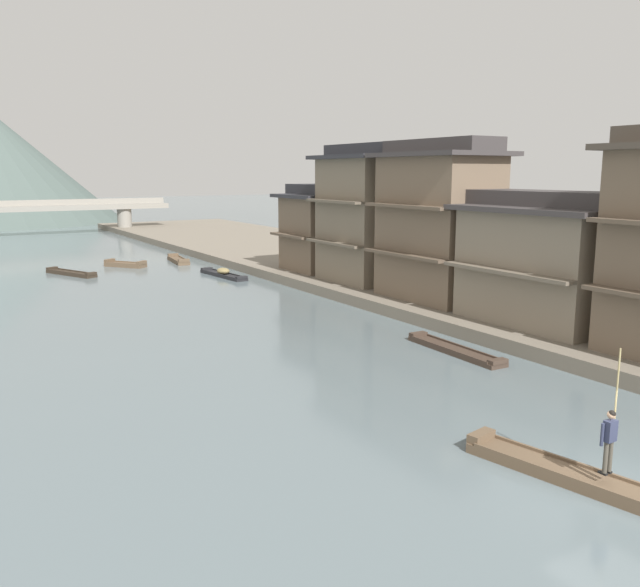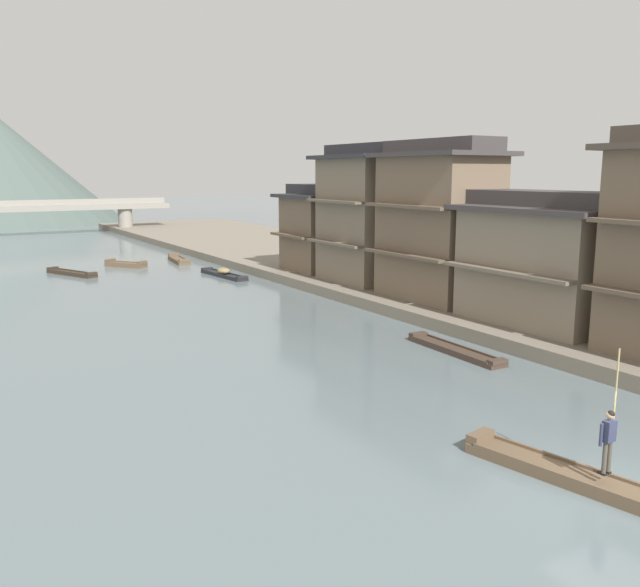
{
  "view_description": "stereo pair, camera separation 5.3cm",
  "coord_description": "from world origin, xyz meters",
  "px_view_note": "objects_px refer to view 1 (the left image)",
  "views": [
    {
      "loc": [
        -14.15,
        -9.06,
        7.61
      ],
      "look_at": [
        2.03,
        17.69,
        1.84
      ],
      "focal_mm": 36.91,
      "sensor_mm": 36.0,
      "label": 1
    },
    {
      "loc": [
        -14.1,
        -9.09,
        7.61
      ],
      "look_at": [
        2.03,
        17.69,
        1.84
      ],
      "focal_mm": 36.91,
      "sensor_mm": 36.0,
      "label": 2
    }
  ],
  "objects_px": {
    "stone_bridge": "(56,212)",
    "boat_moored_third": "(125,264)",
    "boat_moored_far": "(223,274)",
    "house_waterfront_far": "(319,228)",
    "boat_foreground_poled": "(566,473)",
    "house_waterfront_tall": "(438,222)",
    "boat_moored_second": "(71,273)",
    "boat_midriver_drifting": "(178,260)",
    "boatman_person": "(610,434)",
    "boat_moored_nearest": "(455,350)",
    "house_waterfront_narrow": "(369,214)",
    "house_waterfront_second": "(546,259)"
  },
  "relations": [
    {
      "from": "house_waterfront_second",
      "to": "house_waterfront_narrow",
      "type": "height_order",
      "value": "house_waterfront_narrow"
    },
    {
      "from": "boat_moored_third",
      "to": "house_waterfront_far",
      "type": "height_order",
      "value": "house_waterfront_far"
    },
    {
      "from": "boat_moored_third",
      "to": "house_waterfront_tall",
      "type": "height_order",
      "value": "house_waterfront_tall"
    },
    {
      "from": "boat_moored_third",
      "to": "house_waterfront_narrow",
      "type": "relative_size",
      "value": 0.4
    },
    {
      "from": "boat_moored_nearest",
      "to": "house_waterfront_far",
      "type": "relative_size",
      "value": 0.89
    },
    {
      "from": "boatman_person",
      "to": "boat_moored_nearest",
      "type": "xyz_separation_m",
      "value": [
        5.52,
        11.26,
        -1.39
      ]
    },
    {
      "from": "boat_moored_third",
      "to": "boat_moored_far",
      "type": "height_order",
      "value": "boat_moored_far"
    },
    {
      "from": "boat_moored_far",
      "to": "stone_bridge",
      "type": "xyz_separation_m",
      "value": [
        -4.62,
        41.2,
        2.62
      ]
    },
    {
      "from": "boat_moored_nearest",
      "to": "stone_bridge",
      "type": "xyz_separation_m",
      "value": [
        -4.87,
        65.8,
        2.71
      ]
    },
    {
      "from": "stone_bridge",
      "to": "boat_moored_third",
      "type": "bearing_deg",
      "value": -90.38
    },
    {
      "from": "boat_foreground_poled",
      "to": "boat_midriver_drifting",
      "type": "xyz_separation_m",
      "value": [
        5.29,
        44.29,
        0.01
      ]
    },
    {
      "from": "boat_foreground_poled",
      "to": "house_waterfront_tall",
      "type": "bearing_deg",
      "value": 57.99
    },
    {
      "from": "boatman_person",
      "to": "boat_moored_nearest",
      "type": "relative_size",
      "value": 0.56
    },
    {
      "from": "boat_midriver_drifting",
      "to": "boat_moored_third",
      "type": "bearing_deg",
      "value": -174.68
    },
    {
      "from": "boat_moored_second",
      "to": "boat_moored_far",
      "type": "height_order",
      "value": "boat_moored_far"
    },
    {
      "from": "boat_foreground_poled",
      "to": "boat_moored_second",
      "type": "distance_m",
      "value": 41.76
    },
    {
      "from": "house_waterfront_tall",
      "to": "boat_midriver_drifting",
      "type": "bearing_deg",
      "value": 102.28
    },
    {
      "from": "house_waterfront_tall",
      "to": "house_waterfront_far",
      "type": "relative_size",
      "value": 1.42
    },
    {
      "from": "boat_foreground_poled",
      "to": "boat_moored_third",
      "type": "xyz_separation_m",
      "value": [
        0.65,
        43.86,
        0.03
      ]
    },
    {
      "from": "boat_moored_third",
      "to": "house_waterfront_second",
      "type": "xyz_separation_m",
      "value": [
        10.78,
        -33.31,
        3.44
      ]
    },
    {
      "from": "boat_moored_nearest",
      "to": "house_waterfront_far",
      "type": "height_order",
      "value": "house_waterfront_far"
    },
    {
      "from": "house_waterfront_narrow",
      "to": "boatman_person",
      "type": "bearing_deg",
      "value": -113.51
    },
    {
      "from": "house_waterfront_far",
      "to": "stone_bridge",
      "type": "height_order",
      "value": "house_waterfront_far"
    },
    {
      "from": "boat_foreground_poled",
      "to": "boat_moored_nearest",
      "type": "bearing_deg",
      "value": 60.89
    },
    {
      "from": "boat_foreground_poled",
      "to": "house_waterfront_far",
      "type": "xyz_separation_m",
      "value": [
        11.15,
        30.57,
        3.49
      ]
    },
    {
      "from": "boat_moored_far",
      "to": "house_waterfront_far",
      "type": "relative_size",
      "value": 0.94
    },
    {
      "from": "house_waterfront_tall",
      "to": "boat_moored_nearest",
      "type": "bearing_deg",
      "value": -125.75
    },
    {
      "from": "house_waterfront_narrow",
      "to": "stone_bridge",
      "type": "bearing_deg",
      "value": 101.62
    },
    {
      "from": "boat_moored_second",
      "to": "boat_midriver_drifting",
      "type": "bearing_deg",
      "value": 16.3
    },
    {
      "from": "boatman_person",
      "to": "boat_moored_far",
      "type": "relative_size",
      "value": 0.53
    },
    {
      "from": "boat_moored_second",
      "to": "stone_bridge",
      "type": "bearing_deg",
      "value": 81.93
    },
    {
      "from": "boat_foreground_poled",
      "to": "boat_moored_third",
      "type": "height_order",
      "value": "boat_moored_third"
    },
    {
      "from": "boat_moored_third",
      "to": "house_waterfront_tall",
      "type": "distance_m",
      "value": 28.54
    },
    {
      "from": "boat_moored_third",
      "to": "boat_midriver_drifting",
      "type": "bearing_deg",
      "value": 5.32
    },
    {
      "from": "house_waterfront_narrow",
      "to": "boat_foreground_poled",
      "type": "bearing_deg",
      "value": -114.74
    },
    {
      "from": "boat_foreground_poled",
      "to": "house_waterfront_far",
      "type": "relative_size",
      "value": 0.89
    },
    {
      "from": "boat_foreground_poled",
      "to": "stone_bridge",
      "type": "bearing_deg",
      "value": 89.35
    },
    {
      "from": "boat_moored_second",
      "to": "stone_bridge",
      "type": "relative_size",
      "value": 0.18
    },
    {
      "from": "boat_midriver_drifting",
      "to": "house_waterfront_tall",
      "type": "bearing_deg",
      "value": -77.72
    },
    {
      "from": "house_waterfront_tall",
      "to": "stone_bridge",
      "type": "xyz_separation_m",
      "value": [
        -10.21,
        58.38,
        -2.12
      ]
    },
    {
      "from": "boatman_person",
      "to": "stone_bridge",
      "type": "distance_m",
      "value": 77.08
    },
    {
      "from": "boat_moored_nearest",
      "to": "boat_midriver_drifting",
      "type": "xyz_separation_m",
      "value": [
        -0.44,
        33.99,
        0.05
      ]
    },
    {
      "from": "boat_moored_third",
      "to": "boat_midriver_drifting",
      "type": "distance_m",
      "value": 4.66
    },
    {
      "from": "boat_midriver_drifting",
      "to": "stone_bridge",
      "type": "height_order",
      "value": "stone_bridge"
    },
    {
      "from": "boat_moored_second",
      "to": "boat_moored_third",
      "type": "distance_m",
      "value": 5.21
    },
    {
      "from": "boat_moored_far",
      "to": "house_waterfront_tall",
      "type": "relative_size",
      "value": 0.66
    },
    {
      "from": "boat_moored_second",
      "to": "boatman_person",
      "type": "bearing_deg",
      "value": -84.29
    },
    {
      "from": "boat_moored_third",
      "to": "boat_moored_nearest",
      "type": "bearing_deg",
      "value": -81.38
    },
    {
      "from": "boat_foreground_poled",
      "to": "house_waterfront_second",
      "type": "height_order",
      "value": "house_waterfront_second"
    },
    {
      "from": "house_waterfront_tall",
      "to": "stone_bridge",
      "type": "relative_size",
      "value": 0.32
    }
  ]
}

